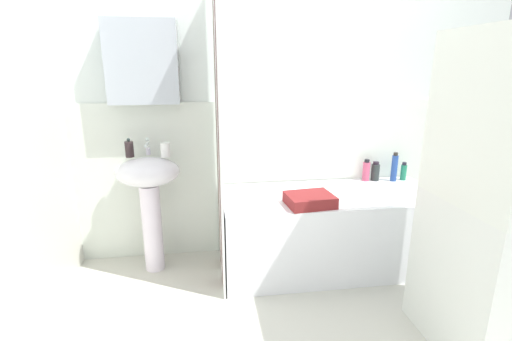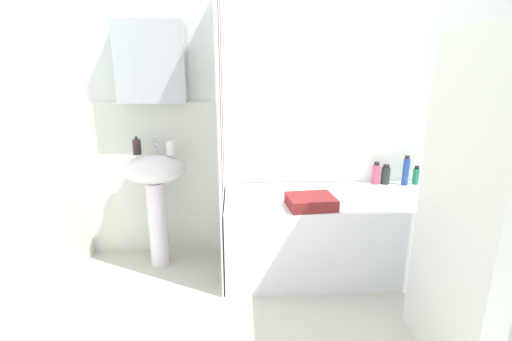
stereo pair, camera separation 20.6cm
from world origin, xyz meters
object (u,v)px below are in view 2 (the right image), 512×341
sink (155,186)px  toothbrush_cup (171,148)px  lotion_bottle (416,176)px  shampoo_bottle (376,174)px  bathtub (334,233)px  conditioner_bottle (386,175)px  body_wash_bottle (406,171)px  towel_folded (311,202)px  soap_dispenser (137,147)px

sink → toothbrush_cup: 0.30m
lotion_bottle → shampoo_bottle: size_ratio=0.84×
toothbrush_cup → bathtub: size_ratio=0.06×
shampoo_bottle → toothbrush_cup: bearing=-175.8°
shampoo_bottle → lotion_bottle: bearing=-4.2°
sink → conditioner_bottle: 1.74m
conditioner_bottle → shampoo_bottle: 0.08m
lotion_bottle → conditioner_bottle: size_ratio=0.95×
bathtub → lotion_bottle: bearing=19.8°
bathtub → conditioner_bottle: bearing=30.4°
toothbrush_cup → lotion_bottle: size_ratio=0.67×
sink → toothbrush_cup: toothbrush_cup is taller
sink → body_wash_bottle: bearing=2.8°
lotion_bottle → conditioner_bottle: (-0.23, 0.02, 0.00)m
bathtub → conditioner_bottle: conditioner_bottle is taller
bathtub → shampoo_bottle: shampoo_bottle is taller
towel_folded → sink: bearing=162.7°
toothbrush_cup → shampoo_bottle: 1.56m
soap_dispenser → lotion_bottle: size_ratio=0.91×
sink → towel_folded: bearing=-17.3°
conditioner_bottle → towel_folded: size_ratio=0.51×
lotion_bottle → towel_folded: (-0.90, -0.44, -0.03)m
body_wash_bottle → conditioner_bottle: size_ratio=1.51×
toothbrush_cup → soap_dispenser: bearing=174.3°
soap_dispenser → body_wash_bottle: (1.99, 0.05, -0.22)m
lotion_bottle → conditioner_bottle: bearing=175.2°
body_wash_bottle → towel_folded: 0.92m
soap_dispenser → body_wash_bottle: soap_dispenser is taller
soap_dispenser → toothbrush_cup: soap_dispenser is taller
toothbrush_cup → towel_folded: bearing=-20.5°
soap_dispenser → bathtub: (1.40, -0.18, -0.62)m
body_wash_bottle → conditioner_bottle: (-0.14, 0.04, -0.04)m
toothbrush_cup → towel_folded: 1.04m
soap_dispenser → shampoo_bottle: bearing=2.8°
bathtub → conditioner_bottle: 0.63m
conditioner_bottle → lotion_bottle: bearing=-4.8°
soap_dispenser → shampoo_bottle: size_ratio=0.76×
shampoo_bottle → sink: bearing=-175.5°
towel_folded → bathtub: bearing=41.4°
lotion_bottle → toothbrush_cup: bearing=-177.2°
soap_dispenser → toothbrush_cup: bearing=-5.7°
sink → shampoo_bottle: bearing=4.5°
body_wash_bottle → toothbrush_cup: bearing=-177.6°
bathtub → lotion_bottle: (0.68, 0.25, 0.35)m
lotion_bottle → body_wash_bottle: (-0.09, -0.02, 0.04)m
toothbrush_cup → conditioner_bottle: (1.61, 0.11, -0.25)m
soap_dispenser → lotion_bottle: 2.11m
conditioner_bottle → bathtub: bearing=-149.6°
shampoo_bottle → conditioner_bottle: bearing=-2.4°
towel_folded → conditioner_bottle: bearing=34.4°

